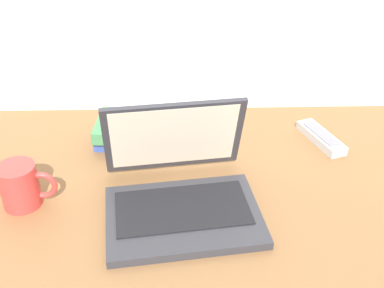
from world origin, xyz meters
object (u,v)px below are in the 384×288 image
at_px(book_stack, 130,130).
at_px(remote_control_far, 321,137).
at_px(laptop, 180,188).
at_px(coffee_mug, 21,186).

bearing_deg(book_stack, remote_control_far, -1.94).
relative_size(laptop, book_stack, 1.93).
relative_size(laptop, coffee_mug, 2.86).
height_order(remote_control_far, book_stack, book_stack).
xyz_separation_m(coffee_mug, remote_control_far, (0.69, 0.23, -0.04)).
xyz_separation_m(remote_control_far, book_stack, (-0.49, 0.02, 0.02)).
relative_size(remote_control_far, book_stack, 0.94).
distance_m(remote_control_far, book_stack, 0.49).
relative_size(coffee_mug, book_stack, 0.67).
bearing_deg(coffee_mug, remote_control_far, 18.35).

